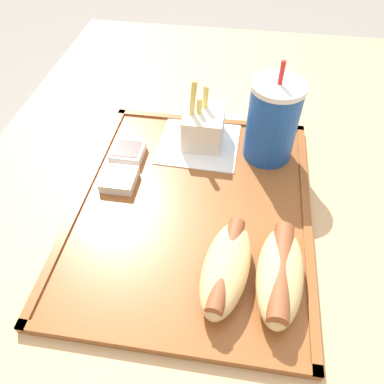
% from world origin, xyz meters
% --- Properties ---
extents(ground_plane, '(8.00, 8.00, 0.00)m').
position_xyz_m(ground_plane, '(0.00, 0.00, 0.00)').
color(ground_plane, gray).
extents(dining_table, '(1.18, 0.82, 0.72)m').
position_xyz_m(dining_table, '(0.00, 0.00, 0.36)').
color(dining_table, tan).
rests_on(dining_table, ground_plane).
extents(food_tray, '(0.43, 0.35, 0.01)m').
position_xyz_m(food_tray, '(0.04, -0.03, 0.73)').
color(food_tray, brown).
rests_on(food_tray, dining_table).
extents(paper_napkin, '(0.16, 0.14, 0.00)m').
position_xyz_m(paper_napkin, '(-0.12, -0.04, 0.73)').
color(paper_napkin, white).
rests_on(paper_napkin, food_tray).
extents(soda_cup, '(0.08, 0.08, 0.17)m').
position_xyz_m(soda_cup, '(-0.09, 0.07, 0.80)').
color(soda_cup, '#194CA5').
rests_on(soda_cup, food_tray).
extents(hot_dog_far, '(0.15, 0.07, 0.04)m').
position_xyz_m(hot_dog_far, '(0.15, 0.09, 0.75)').
color(hot_dog_far, '#DBB270').
rests_on(hot_dog_far, food_tray).
extents(hot_dog_near, '(0.15, 0.08, 0.04)m').
position_xyz_m(hot_dog_near, '(0.15, 0.03, 0.75)').
color(hot_dog_near, '#DBB270').
rests_on(hot_dog_near, food_tray).
extents(fries_carton, '(0.08, 0.07, 0.12)m').
position_xyz_m(fries_carton, '(-0.11, -0.04, 0.76)').
color(fries_carton, silver).
rests_on(fries_carton, food_tray).
extents(sauce_cup_mayo, '(0.05, 0.05, 0.02)m').
position_xyz_m(sauce_cup_mayo, '(0.01, -0.15, 0.74)').
color(sauce_cup_mayo, silver).
rests_on(sauce_cup_mayo, food_tray).
extents(sauce_cup_ketchup, '(0.05, 0.05, 0.02)m').
position_xyz_m(sauce_cup_ketchup, '(-0.05, -0.16, 0.74)').
color(sauce_cup_ketchup, silver).
rests_on(sauce_cup_ketchup, food_tray).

